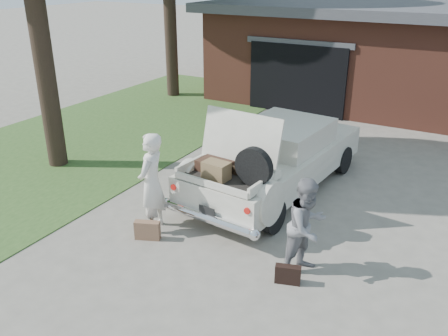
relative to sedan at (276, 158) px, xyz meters
The scene contains 8 objects.
ground 2.50m from the sedan, 95.94° to the right, with size 90.00×90.00×0.00m, color gray.
grass_strip 5.82m from the sedan, behind, with size 6.00×16.00×0.02m, color #2D4C1E.
house 9.17m from the sedan, 85.38° to the left, with size 12.80×7.80×3.30m.
sedan is the anchor object (origin of this frame).
woman_left 2.90m from the sedan, 115.22° to the right, with size 0.67×0.44×1.84m, color white.
woman_right 2.98m from the sedan, 57.41° to the right, with size 0.77×0.60×1.58m, color gray.
suitcase_left 3.21m from the sedan, 110.75° to the right, with size 0.44×0.14×0.34m, color #8E6348.
suitcase_right 3.34m from the sedan, 62.86° to the right, with size 0.39×0.12×0.30m, color black.
Camera 1 is at (3.82, -6.18, 4.42)m, focal length 38.00 mm.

